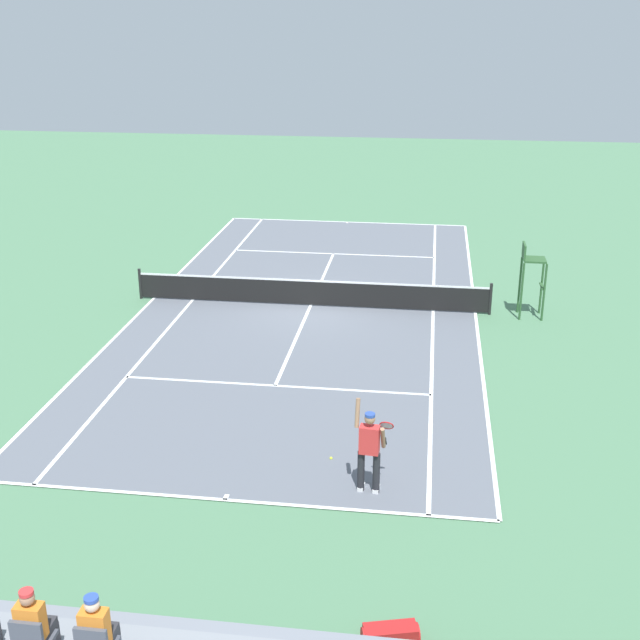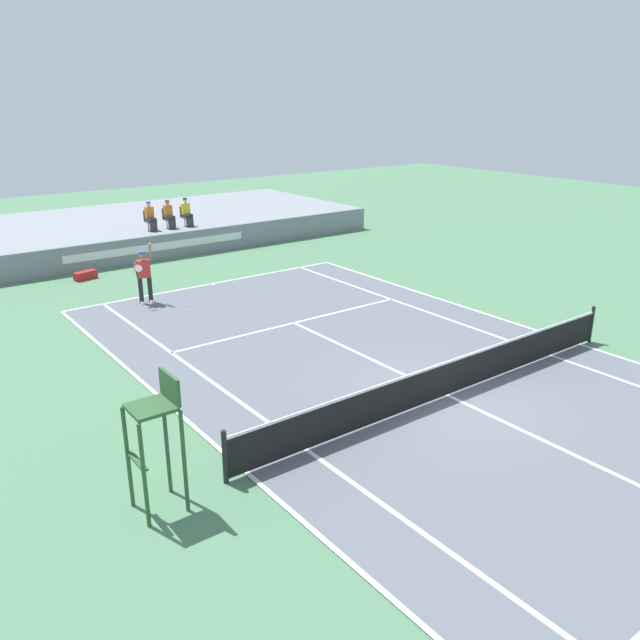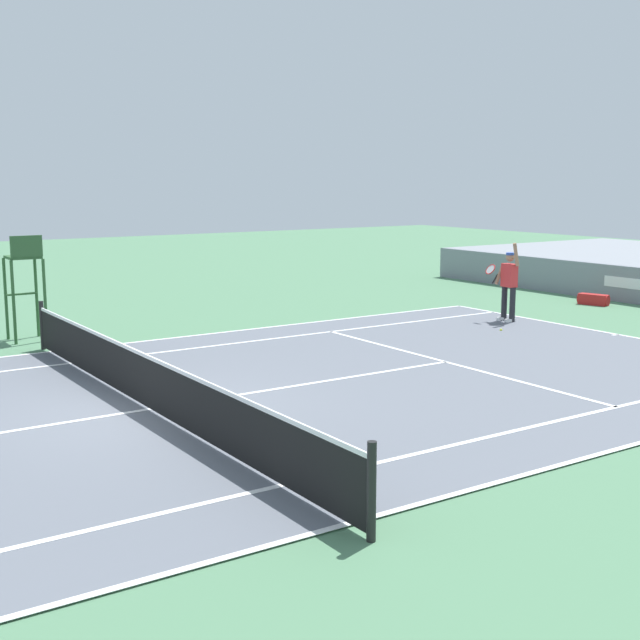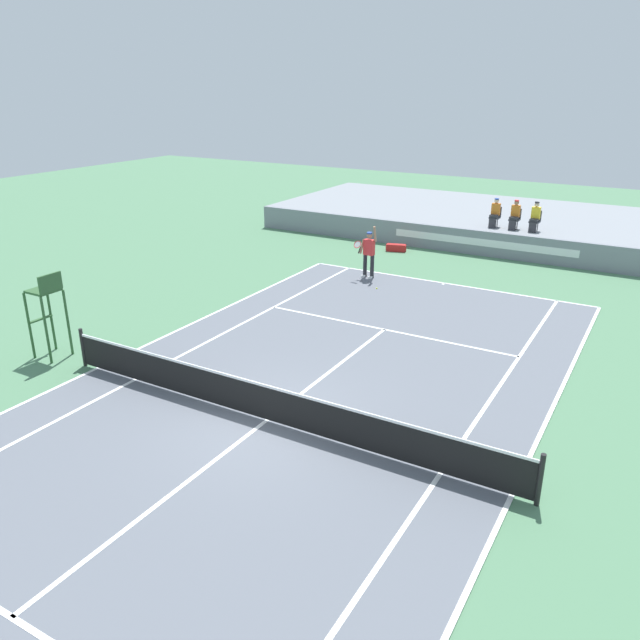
# 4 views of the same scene
# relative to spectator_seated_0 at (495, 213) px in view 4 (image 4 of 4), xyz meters

# --- Properties ---
(ground_plane) EXTENTS (80.00, 80.00, 0.00)m
(ground_plane) POSITION_rel_spectator_seated_0_xyz_m (-0.17, -17.70, -1.71)
(ground_plane) COLOR #4C7A56
(court) EXTENTS (11.08, 23.88, 0.03)m
(court) POSITION_rel_spectator_seated_0_xyz_m (-0.17, -17.70, -1.70)
(court) COLOR slate
(court) RESTS_ON ground
(net) EXTENTS (11.98, 0.10, 1.07)m
(net) POSITION_rel_spectator_seated_0_xyz_m (-0.17, -17.70, -1.19)
(net) COLOR black
(net) RESTS_ON ground
(barrier_wall) EXTENTS (23.14, 0.25, 1.10)m
(barrier_wall) POSITION_rel_spectator_seated_0_xyz_m (-0.17, -1.01, -1.16)
(barrier_wall) COLOR gray
(barrier_wall) RESTS_ON ground
(bleacher_platform) EXTENTS (23.14, 9.30, 1.10)m
(bleacher_platform) POSITION_rel_spectator_seated_0_xyz_m (-0.17, 3.76, -1.16)
(bleacher_platform) COLOR gray
(bleacher_platform) RESTS_ON ground
(spectator_seated_0) EXTENTS (0.44, 0.60, 1.27)m
(spectator_seated_0) POSITION_rel_spectator_seated_0_xyz_m (0.00, 0.00, 0.00)
(spectator_seated_0) COLOR #474C56
(spectator_seated_0) RESTS_ON bleacher_platform
(spectator_seated_1) EXTENTS (0.44, 0.60, 1.27)m
(spectator_seated_1) POSITION_rel_spectator_seated_0_xyz_m (0.87, 0.00, 0.00)
(spectator_seated_1) COLOR #474C56
(spectator_seated_1) RESTS_ON bleacher_platform
(spectator_seated_2) EXTENTS (0.44, 0.60, 1.27)m
(spectator_seated_2) POSITION_rel_spectator_seated_0_xyz_m (1.74, 0.00, 0.00)
(spectator_seated_2) COLOR #474C56
(spectator_seated_2) RESTS_ON bleacher_platform
(tennis_player) EXTENTS (0.79, 0.62, 2.08)m
(tennis_player) POSITION_rel_spectator_seated_0_xyz_m (-3.04, -6.56, -0.72)
(tennis_player) COLOR #232328
(tennis_player) RESTS_ON ground
(tennis_ball) EXTENTS (0.07, 0.07, 0.07)m
(tennis_ball) POSITION_rel_spectator_seated_0_xyz_m (-2.11, -7.74, -1.68)
(tennis_ball) COLOR #D1E533
(tennis_ball) RESTS_ON ground
(umpire_chair) EXTENTS (0.77, 0.77, 2.44)m
(umpire_chair) POSITION_rel_spectator_seated_0_xyz_m (-7.32, -17.70, -0.16)
(umpire_chair) COLOR #2D562D
(umpire_chair) RESTS_ON ground
(equipment_bag) EXTENTS (0.95, 0.55, 0.32)m
(equipment_bag) POSITION_rel_spectator_seated_0_xyz_m (-3.73, -2.24, -1.55)
(equipment_bag) COLOR red
(equipment_bag) RESTS_ON ground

